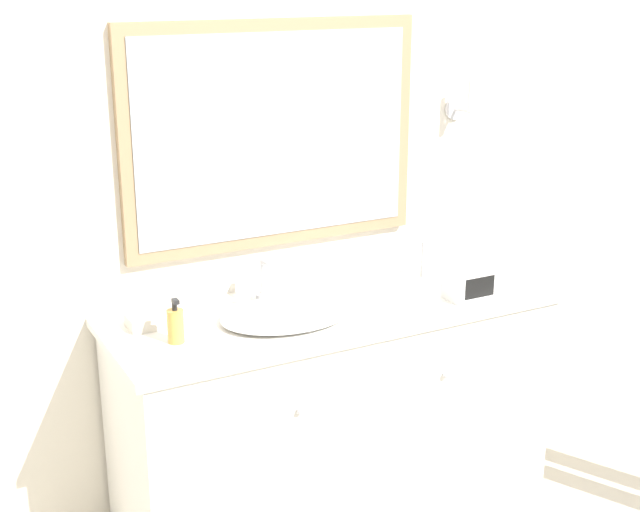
# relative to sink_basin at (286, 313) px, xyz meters

# --- Properties ---
(wall_back) EXTENTS (8.00, 0.18, 2.55)m
(wall_back) POSITION_rel_sink_basin_xyz_m (0.21, 0.35, 0.37)
(wall_back) COLOR silver
(wall_back) RESTS_ON ground_plane
(vanity_counter) EXTENTS (1.68, 0.61, 0.90)m
(vanity_counter) POSITION_rel_sink_basin_xyz_m (0.21, 0.02, -0.47)
(vanity_counter) COLOR silver
(vanity_counter) RESTS_ON ground_plane
(sink_basin) EXTENTS (0.48, 0.41, 0.17)m
(sink_basin) POSITION_rel_sink_basin_xyz_m (0.00, 0.00, 0.00)
(sink_basin) COLOR white
(sink_basin) RESTS_ON vanity_counter
(soap_bottle) EXTENTS (0.06, 0.06, 0.16)m
(soap_bottle) POSITION_rel_sink_basin_xyz_m (-0.41, -0.03, 0.04)
(soap_bottle) COLOR gold
(soap_bottle) RESTS_ON vanity_counter
(appliance_box) EXTENTS (0.18, 0.11, 0.12)m
(appliance_box) POSITION_rel_sink_basin_xyz_m (0.70, -0.14, 0.04)
(appliance_box) COLOR white
(appliance_box) RESTS_ON vanity_counter
(picture_frame) EXTENTS (0.12, 0.01, 0.15)m
(picture_frame) POSITION_rel_sink_basin_xyz_m (0.72, 0.14, 0.05)
(picture_frame) COLOR #B2B2B7
(picture_frame) RESTS_ON vanity_counter
(hand_towel_near_sink) EXTENTS (0.16, 0.11, 0.04)m
(hand_towel_near_sink) POSITION_rel_sink_basin_xyz_m (-0.44, 0.15, 0.00)
(hand_towel_near_sink) COLOR silver
(hand_towel_near_sink) RESTS_ON vanity_counter
(hand_towel_far_corner) EXTENTS (0.15, 0.10, 0.04)m
(hand_towel_far_corner) POSITION_rel_sink_basin_xyz_m (0.93, 0.10, 0.00)
(hand_towel_far_corner) COLOR white
(hand_towel_far_corner) RESTS_ON vanity_counter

